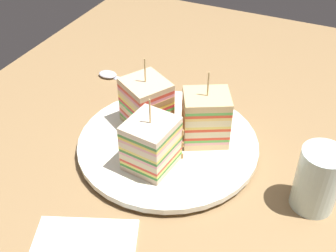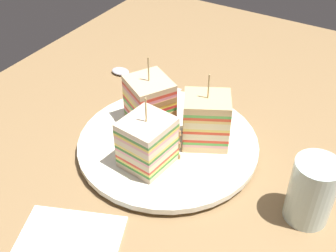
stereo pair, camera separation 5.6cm
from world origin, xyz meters
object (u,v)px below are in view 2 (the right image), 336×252
object	(u,v)px
plate	(168,144)
sandwich_wedge_1	(149,143)
chip_pile	(162,143)
spoon	(129,74)
sandwich_wedge_2	(206,120)
napkin	(64,252)
drinking_glass	(311,195)
sandwich_wedge_0	(150,102)

from	to	relation	value
plate	sandwich_wedge_1	xyz separation A→B (cm)	(-5.85, -0.29, 4.60)
chip_pile	spoon	xyz separation A→B (cm)	(17.28, 18.62, -2.32)
sandwich_wedge_2	spoon	world-z (taller)	sandwich_wedge_2
sandwich_wedge_2	chip_pile	bearing A→B (deg)	16.72
plate	napkin	distance (cm)	23.98
spoon	drinking_glass	bearing A→B (deg)	154.85
plate	drinking_glass	world-z (taller)	drinking_glass
sandwich_wedge_1	napkin	world-z (taller)	sandwich_wedge_1
sandwich_wedge_0	chip_pile	bearing A→B (deg)	-11.42
drinking_glass	sandwich_wedge_1	bearing A→B (deg)	99.06
sandwich_wedge_0	spoon	bearing A→B (deg)	167.46
sandwich_wedge_2	chip_pile	world-z (taller)	sandwich_wedge_2
spoon	drinking_glass	distance (cm)	45.46
sandwich_wedge_2	drinking_glass	bearing A→B (deg)	137.04
spoon	drinking_glass	xyz separation A→B (cm)	(-17.52, -41.79, 3.75)
napkin	drinking_glass	xyz separation A→B (cm)	(21.75, -24.23, 3.90)
sandwich_wedge_1	spoon	distance (cm)	28.82
sandwich_wedge_0	sandwich_wedge_1	world-z (taller)	sandwich_wedge_0
sandwich_wedge_2	chip_pile	size ratio (longest dim) A/B	1.80
plate	napkin	world-z (taller)	plate
plate	napkin	size ratio (longest dim) A/B	2.12
chip_pile	spoon	size ratio (longest dim) A/B	0.44
sandwich_wedge_0	sandwich_wedge_2	size ratio (longest dim) A/B	0.99
napkin	drinking_glass	distance (cm)	32.80
sandwich_wedge_2	napkin	xyz separation A→B (cm)	(-26.83, 6.08, -5.72)
sandwich_wedge_1	chip_pile	size ratio (longest dim) A/B	1.70
sandwich_wedge_2	drinking_glass	distance (cm)	18.94
sandwich_wedge_1	spoon	xyz separation A→B (cm)	(21.18, 18.83, -5.26)
drinking_glass	chip_pile	bearing A→B (deg)	89.43
chip_pile	drinking_glass	xyz separation A→B (cm)	(-0.23, -23.17, 1.43)
sandwich_wedge_1	drinking_glass	size ratio (longest dim) A/B	1.22
plate	spoon	bearing A→B (deg)	50.43
sandwich_wedge_1	spoon	bearing A→B (deg)	48.41
sandwich_wedge_0	plate	bearing A→B (deg)	2.43
sandwich_wedge_1	sandwich_wedge_0	bearing A→B (deg)	39.10
plate	chip_pile	bearing A→B (deg)	-177.62
sandwich_wedge_0	drinking_glass	xyz separation A→B (cm)	(-4.96, -28.41, -1.69)
plate	chip_pile	xyz separation A→B (cm)	(-1.96, -0.08, 1.65)
sandwich_wedge_0	sandwich_wedge_2	distance (cm)	10.26
plate	drinking_glass	bearing A→B (deg)	-95.39
sandwich_wedge_2	napkin	bearing A→B (deg)	49.90
chip_pile	sandwich_wedge_2	bearing A→B (deg)	-45.96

